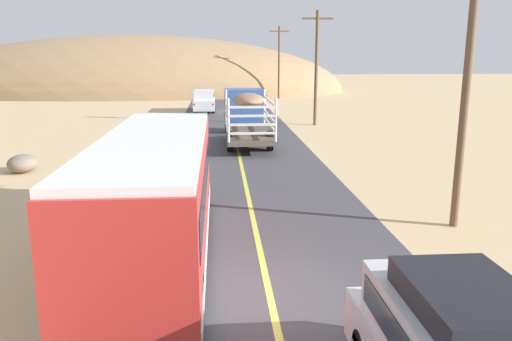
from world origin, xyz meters
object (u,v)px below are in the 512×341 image
(livestock_truck, at_px, (245,110))
(car_far, at_px, (204,100))
(power_pole_near, at_px, (467,79))
(power_pole_far, at_px, (279,60))
(boulder_mid_field, at_px, (23,163))
(bus, at_px, (156,194))
(power_pole_mid, at_px, (316,65))

(livestock_truck, bearing_deg, car_far, 101.07)
(power_pole_near, distance_m, power_pole_far, 45.46)
(car_far, bearing_deg, livestock_truck, -78.93)
(livestock_truck, height_order, car_far, livestock_truck)
(car_far, distance_m, boulder_mid_field, 24.99)
(bus, distance_m, power_pole_far, 48.29)
(livestock_truck, relative_size, power_pole_near, 1.16)
(power_pole_near, bearing_deg, boulder_mid_field, 152.13)
(boulder_mid_field, bearing_deg, power_pole_near, -27.87)
(boulder_mid_field, bearing_deg, power_pole_far, 66.64)
(car_far, height_order, power_pole_near, power_pole_near)
(bus, bearing_deg, power_pole_mid, 70.37)
(livestock_truck, xyz_separation_m, power_pole_far, (5.51, 28.27, 2.66))
(livestock_truck, distance_m, power_pole_near, 18.25)
(power_pole_near, distance_m, boulder_mid_field, 18.54)
(boulder_mid_field, bearing_deg, car_far, 72.47)
(bus, bearing_deg, power_pole_near, 12.47)
(power_pole_far, bearing_deg, power_pole_near, -90.00)
(car_far, height_order, boulder_mid_field, car_far)
(power_pole_near, distance_m, power_pole_mid, 22.73)
(car_far, height_order, power_pole_far, power_pole_far)
(power_pole_mid, relative_size, power_pole_far, 0.99)
(bus, xyz_separation_m, boulder_mid_field, (-7.18, 10.40, -1.34))
(power_pole_far, bearing_deg, car_far, -122.69)
(power_pole_mid, bearing_deg, boulder_mid_field, -138.23)
(livestock_truck, distance_m, bus, 19.42)
(power_pole_mid, xyz_separation_m, power_pole_far, (0.00, 22.73, 0.04))
(power_pole_far, relative_size, boulder_mid_field, 5.61)
(bus, height_order, power_pole_mid, power_pole_mid)
(livestock_truck, height_order, power_pole_near, power_pole_near)
(livestock_truck, distance_m, car_far, 15.38)
(car_far, bearing_deg, bus, -90.57)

